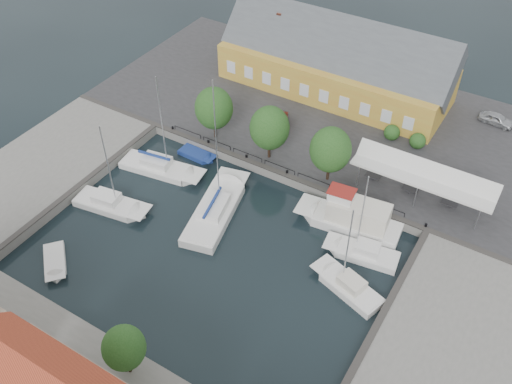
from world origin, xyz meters
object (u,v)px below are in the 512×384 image
(east_boat_a, at_px, (363,254))
(launch_sw, at_px, (55,263))
(car_red, at_px, (280,121))
(tent_canopy, at_px, (424,175))
(warehouse, at_px, (332,62))
(east_boat_b, at_px, (348,288))
(launch_nw, at_px, (197,155))
(car_silver, at_px, (497,119))
(center_sailboat, at_px, (216,211))
(west_boat_c, at_px, (111,205))
(trawler, at_px, (352,219))
(west_boat_a, at_px, (160,169))

(east_boat_a, distance_m, launch_sw, 28.15)
(east_boat_a, relative_size, launch_sw, 2.13)
(car_red, bearing_deg, east_boat_a, -56.19)
(tent_canopy, bearing_deg, east_boat_a, -101.21)
(warehouse, relative_size, east_boat_b, 2.93)
(east_boat_b, bearing_deg, launch_nw, 159.47)
(car_silver, bearing_deg, launch_nw, 133.73)
(center_sailboat, height_order, east_boat_a, center_sailboat)
(east_boat_a, xyz_separation_m, west_boat_c, (-24.26, -7.16, -0.00))
(car_silver, relative_size, trawler, 0.37)
(tent_canopy, height_order, east_boat_b, east_boat_b)
(car_silver, height_order, trawler, trawler)
(east_boat_a, distance_m, launch_nw, 22.06)
(tent_canopy, xyz_separation_m, car_silver, (3.40, 16.50, -2.01))
(warehouse, height_order, launch_nw, warehouse)
(center_sailboat, distance_m, launch_nw, 9.49)
(west_boat_a, xyz_separation_m, launch_nw, (1.87, 4.09, -0.18))
(warehouse, height_order, east_boat_b, warehouse)
(warehouse, height_order, launch_sw, warehouse)
(east_boat_a, distance_m, west_boat_a, 23.56)
(warehouse, height_order, tent_canopy, warehouse)
(east_boat_a, bearing_deg, east_boat_b, -84.12)
(warehouse, distance_m, car_red, 11.13)
(car_silver, relative_size, launch_nw, 0.89)
(car_red, relative_size, west_boat_a, 0.29)
(tent_canopy, height_order, car_silver, tent_canopy)
(tent_canopy, distance_m, east_boat_b, 14.23)
(trawler, relative_size, launch_nw, 2.38)
(center_sailboat, relative_size, trawler, 1.43)
(tent_canopy, bearing_deg, car_red, 169.95)
(warehouse, relative_size, tent_canopy, 2.04)
(launch_sw, bearing_deg, warehouse, 77.12)
(car_silver, xyz_separation_m, launch_sw, (-28.85, -41.37, -1.59))
(tent_canopy, bearing_deg, launch_sw, -135.66)
(launch_nw, bearing_deg, launch_sw, -95.55)
(warehouse, xyz_separation_m, east_boat_b, (15.16, -27.59, -4.17))
(center_sailboat, xyz_separation_m, launch_sw, (-8.84, -12.97, -0.27))
(launch_nw, bearing_deg, east_boat_a, -10.54)
(trawler, height_order, east_boat_b, east_boat_b)
(east_boat_b, bearing_deg, center_sailboat, 173.12)
(car_silver, distance_m, launch_nw, 34.80)
(car_silver, height_order, west_boat_a, west_boat_a)
(east_boat_b, bearing_deg, car_silver, 80.90)
(launch_sw, height_order, launch_nw, launch_sw)
(center_sailboat, height_order, west_boat_a, center_sailboat)
(car_silver, xyz_separation_m, trawler, (-7.74, -23.07, -0.66))
(east_boat_a, xyz_separation_m, west_boat_a, (-23.56, -0.05, 0.01))
(tent_canopy, relative_size, car_silver, 3.52)
(warehouse, xyz_separation_m, tent_canopy, (16.60, -13.86, -0.74))
(east_boat_b, xyz_separation_m, launch_nw, (-22.13, 8.29, -0.17))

